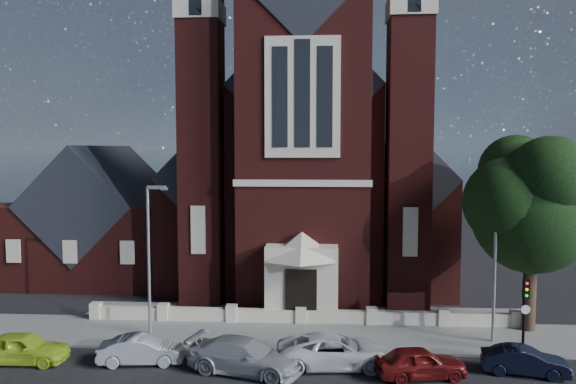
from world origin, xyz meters
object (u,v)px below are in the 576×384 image
Objects in this scene: parish_hall at (104,225)px; street_tree at (536,206)px; car_silver_a at (141,350)px; car_lime_van at (22,348)px; car_navy at (525,361)px; car_white_suv at (335,351)px; traffic_signal at (525,303)px; car_dark_red at (420,363)px; street_lamp_right at (497,255)px; car_silver_b at (245,356)px; church at (309,170)px; street_lamp_left at (150,251)px.

street_tree reaches higher than parish_hall.
parish_hall is 20.16m from car_silver_a.
car_navy is at bearing -90.57° from car_lime_van.
street_tree is 2.01× the size of car_white_suv.
traffic_signal is at bearing -6.94° from car_navy.
street_tree is 11.38m from car_dark_red.
street_lamp_right is 1.52× the size of car_white_suv.
parish_hall reaches higher than car_silver_b.
car_silver_a is 9.01m from car_white_suv.
church is 6.70× the size of car_silver_b.
street_lamp_right is 2.19× the size of car_navy.
car_navy is at bearing -107.88° from traffic_signal.
traffic_signal is (-1.60, -3.28, -4.38)m from street_tree.
traffic_signal is 0.95× the size of car_lime_van.
street_lamp_right is 1.55× the size of car_silver_b.
street_lamp_left is at bearing 66.37° from car_silver_b.
street_lamp_left is at bearing 3.08° from car_silver_a.
church is 25.33m from car_dark_red.
car_white_suv is at bearing 64.30° from car_dark_red.
parish_hall is 1.51× the size of street_lamp_right.
street_lamp_left is at bearing 180.00° from street_lamp_right.
car_silver_a is at bearing -172.97° from traffic_signal.
traffic_signal is 0.75× the size of car_white_suv.
traffic_signal reaches higher than car_white_suv.
church is 24.72m from car_silver_b.
parish_hall is 16.18m from street_lamp_left.
car_dark_red is at bearing -76.83° from church.
street_lamp_right is at bearing -28.22° from parish_hall.
parish_hall is 3.30× the size of car_navy.
church is 3.26× the size of street_tree.
street_lamp_right is at bearing -145.74° from street_tree.
car_white_suv reaches higher than car_dark_red.
street_tree is at bearing 4.76° from street_lamp_left.
church is 23.94m from traffic_signal.
traffic_signal is at bearing -62.42° from car_silver_b.
street_tree is 5.70m from traffic_signal.
church is at bearing 118.04° from street_lamp_right.
parish_hall is 25.24m from car_white_suv.
car_white_suv is 3.85m from car_dark_red.
street_tree is at bearing -53.83° from church.
car_lime_van is at bearing -119.04° from church.
car_silver_a is 0.75× the size of car_silver_b.
traffic_signal is 1.08× the size of car_navy.
street_lamp_right is at bearing 12.95° from car_navy.
car_dark_red is at bearing -134.73° from street_lamp_right.
car_lime_van is at bearing 86.74° from car_white_suv.
car_lime_van is at bearing -169.84° from street_lamp_right.
car_silver_b reaches higher than car_navy.
car_navy is (12.47, 0.57, -0.15)m from car_silver_b.
church is 20.84m from street_lamp_left.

